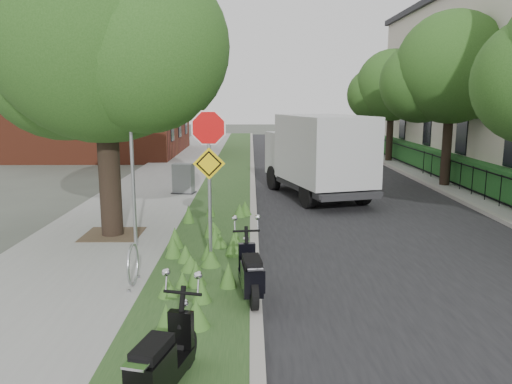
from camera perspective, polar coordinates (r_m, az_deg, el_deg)
ground at (r=9.80m, az=2.86°, el=-9.84°), size 120.00×120.00×0.00m
sidewalk_near at (r=19.80m, az=-11.29°, el=0.60°), size 3.50×60.00×0.12m
verge at (r=19.48m, az=-3.31°, el=0.63°), size 2.00×60.00×0.12m
kerb_near at (r=19.46m, az=-0.37°, el=0.65°), size 0.20×60.00×0.13m
road at (r=19.80m, az=9.81°, el=0.49°), size 7.00×60.00×0.01m
kerb_far at (r=20.71m, az=19.39°, el=0.65°), size 0.20×60.00×0.13m
footpath_far at (r=21.35m, az=23.68°, el=0.63°), size 3.20×60.00×0.12m
street_tree_main at (r=12.61m, az=-17.46°, el=16.42°), size 6.21×5.54×7.66m
bare_post at (r=11.35m, az=-13.98°, el=3.70°), size 0.08×0.08×4.00m
bike_hoop at (r=9.30m, az=-13.89°, el=-8.05°), size 0.06×0.78×0.77m
sign_assembly at (r=9.85m, az=-5.40°, el=4.17°), size 0.94×0.08×3.22m
fence_far at (r=20.87m, az=21.29°, el=2.28°), size 0.04×24.00×1.00m
hedge_far at (r=21.14m, az=23.06°, el=2.26°), size 1.00×24.00×1.10m
brick_building at (r=32.43m, az=-16.93°, el=11.52°), size 9.40×10.40×8.30m
far_tree_b at (r=20.66m, az=21.25°, el=12.51°), size 4.83×4.31×6.56m
far_tree_c at (r=28.24m, az=15.13°, el=11.30°), size 4.37×3.89×5.93m
scooter_near at (r=5.87m, az=-10.99°, el=-19.43°), size 0.61×1.61×0.78m
scooter_far at (r=8.37m, az=-0.57°, el=-9.84°), size 0.46×1.63×0.78m
box_truck at (r=17.42m, az=7.09°, el=4.51°), size 3.49×5.80×2.46m
utility_cabinet at (r=17.88m, az=-8.29°, el=1.48°), size 0.88×0.67×1.06m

